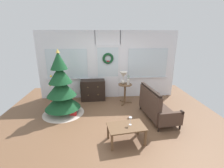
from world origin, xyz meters
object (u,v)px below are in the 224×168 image
(settee_sofa, at_px, (155,107))
(table_lamp, at_px, (123,76))
(gift_box, at_px, (73,113))
(side_table, at_px, (125,90))
(wine_glass, at_px, (130,119))
(christmas_tree, at_px, (61,91))
(dresser_cabinet, at_px, (93,90))
(flower_vase, at_px, (128,81))
(coffee_table, at_px, (126,128))

(settee_sofa, distance_m, table_lamp, 1.57)
(gift_box, bearing_deg, side_table, 25.65)
(wine_glass, bearing_deg, side_table, 84.87)
(christmas_tree, bearing_deg, table_lamp, 18.69)
(table_lamp, relative_size, gift_box, 2.37)
(settee_sofa, distance_m, gift_box, 2.48)
(dresser_cabinet, xyz_separation_m, table_lamp, (1.10, -0.36, 0.62))
(christmas_tree, relative_size, gift_box, 10.85)
(side_table, xyz_separation_m, table_lamp, (-0.06, 0.04, 0.50))
(flower_vase, bearing_deg, coffee_table, -100.39)
(side_table, height_order, coffee_table, side_table)
(coffee_table, bearing_deg, table_lamp, 84.11)
(coffee_table, distance_m, wine_glass, 0.23)
(table_lamp, xyz_separation_m, wine_glass, (-0.13, -2.18, -0.45))
(table_lamp, relative_size, coffee_table, 0.49)
(dresser_cabinet, xyz_separation_m, flower_vase, (1.26, -0.46, 0.45))
(flower_vase, distance_m, wine_glass, 2.12)
(christmas_tree, relative_size, coffee_table, 2.22)
(dresser_cabinet, xyz_separation_m, settee_sofa, (1.89, -1.56, -0.01))
(dresser_cabinet, xyz_separation_m, wine_glass, (0.97, -2.54, 0.16))
(settee_sofa, bearing_deg, flower_vase, 119.68)
(settee_sofa, relative_size, gift_box, 8.12)
(christmas_tree, relative_size, table_lamp, 4.58)
(settee_sofa, bearing_deg, gift_box, 172.09)
(coffee_table, relative_size, wine_glass, 4.65)
(side_table, relative_size, coffee_table, 0.80)
(wine_glass, bearing_deg, christmas_tree, 141.17)
(side_table, height_order, flower_vase, flower_vase)
(settee_sofa, bearing_deg, side_table, 122.07)
(settee_sofa, xyz_separation_m, coffee_table, (-1.02, -1.02, -0.02))
(wine_glass, relative_size, gift_box, 1.05)
(coffee_table, bearing_deg, wine_glass, 25.27)
(settee_sofa, distance_m, flower_vase, 1.35)
(settee_sofa, distance_m, coffee_table, 1.44)
(side_table, xyz_separation_m, coffee_table, (-0.29, -2.19, -0.16))
(settee_sofa, xyz_separation_m, side_table, (-0.73, 1.16, 0.14))
(dresser_cabinet, relative_size, side_table, 1.28)
(christmas_tree, bearing_deg, coffee_table, -41.20)
(side_table, bearing_deg, gift_box, -154.35)
(christmas_tree, distance_m, wine_glass, 2.40)
(christmas_tree, bearing_deg, dresser_cabinet, 48.99)
(table_lamp, bearing_deg, christmas_tree, -161.31)
(side_table, bearing_deg, table_lamp, 146.31)
(coffee_table, relative_size, gift_box, 4.88)
(gift_box, bearing_deg, christmas_tree, 151.59)
(flower_vase, bearing_deg, christmas_tree, -165.06)
(table_lamp, height_order, coffee_table, table_lamp)
(dresser_cabinet, relative_size, coffee_table, 1.02)
(dresser_cabinet, distance_m, table_lamp, 1.31)
(christmas_tree, height_order, wine_glass, christmas_tree)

